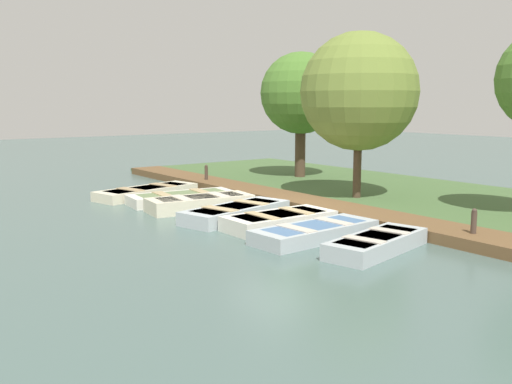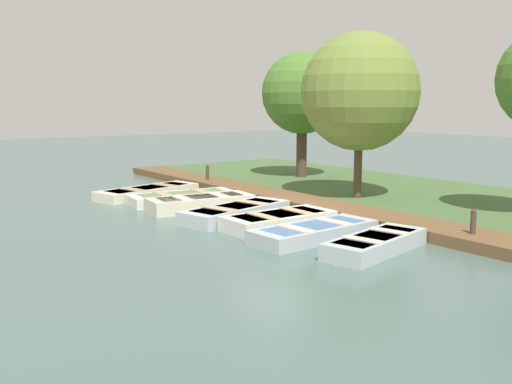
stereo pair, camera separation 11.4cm
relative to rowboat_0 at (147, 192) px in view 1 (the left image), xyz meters
name	(u,v)px [view 1 (the left image)]	position (x,y,z in m)	size (l,w,h in m)	color
ground_plane	(279,215)	(-1.56, 5.01, -0.16)	(80.00, 80.00, 0.00)	#4C6660
shore_bank	(399,195)	(-6.56, 5.01, -0.09)	(8.00, 24.00, 0.13)	#476638
dock_walkway	(314,205)	(-2.84, 5.01, -0.03)	(1.33, 22.07, 0.26)	brown
rowboat_0	(147,192)	(0.00, 0.00, 0.00)	(3.70, 1.92, 0.33)	beige
rowboat_1	(182,198)	(-0.36, 1.72, 0.00)	(3.40, 1.56, 0.33)	silver
rowboat_2	(200,203)	(-0.17, 3.12, 0.05)	(3.13, 1.44, 0.42)	beige
rowboat_3	(236,212)	(-0.27, 4.78, 0.02)	(3.43, 1.88, 0.38)	#B2BCC1
rowboat_4	(279,220)	(-0.51, 6.33, 0.03)	(2.82, 1.22, 0.38)	silver
rowboat_5	(315,232)	(-0.42, 7.73, 0.01)	(3.16, 1.28, 0.35)	#B2BCC1
rowboat_6	(377,243)	(-0.69, 9.30, 0.02)	(2.88, 1.53, 0.37)	#B2BCC1
mooring_post_near	(206,176)	(-2.77, -0.79, 0.25)	(0.12, 0.12, 0.81)	#47382D
mooring_post_far	(474,227)	(-2.77, 10.17, 0.25)	(0.12, 0.12, 0.81)	#47382D
park_tree_far_left	(301,94)	(-6.78, -0.17, 3.24)	(3.20, 3.20, 5.03)	#4C3828
park_tree_left	(359,92)	(-4.83, 4.78, 3.22)	(3.60, 3.60, 5.19)	#4C3828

